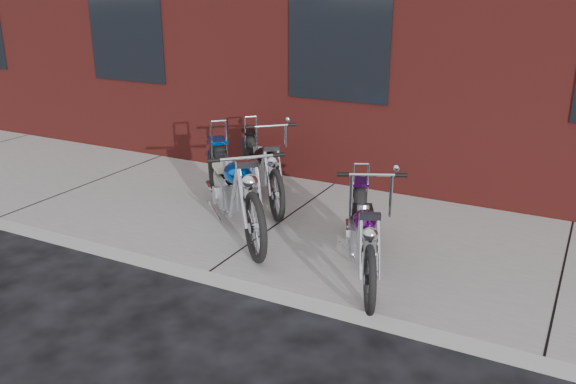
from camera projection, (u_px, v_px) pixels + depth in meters
The scene contains 5 objects.
ground at pixel (210, 285), 5.88m from camera, with size 120.00×120.00×0.00m, color black.
sidewalk at pixel (283, 226), 7.11m from camera, with size 22.00×3.00×0.15m, color gray.
chopper_purple at pixel (364, 235), 5.74m from camera, with size 0.96×1.90×1.15m.
chopper_blue at pixel (234, 190), 6.75m from camera, with size 1.84×1.81×1.07m.
chopper_third at pixel (261, 169), 7.68m from camera, with size 1.52×1.64×1.09m.
Camera 1 is at (3.10, -4.31, 2.80)m, focal length 38.00 mm.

